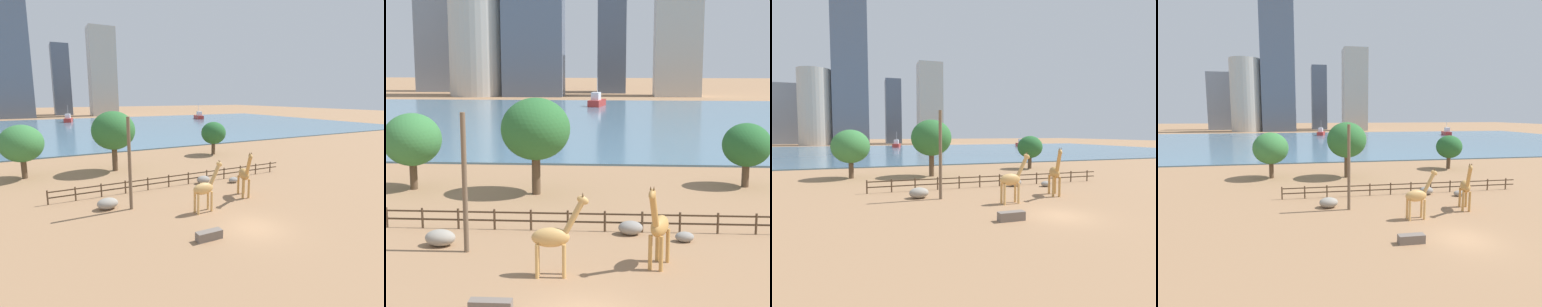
% 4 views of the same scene
% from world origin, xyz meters
% --- Properties ---
extents(ground_plane, '(400.00, 400.00, 0.00)m').
position_xyz_m(ground_plane, '(0.00, 80.00, 0.00)').
color(ground_plane, '#9E7551').
extents(harbor_water, '(180.00, 86.00, 0.20)m').
position_xyz_m(harbor_water, '(0.00, 77.00, 0.10)').
color(harbor_water, slate).
rests_on(harbor_water, ground).
extents(giraffe_tall, '(2.88, 0.89, 4.19)m').
position_xyz_m(giraffe_tall, '(-1.64, 4.40, 1.98)').
color(giraffe_tall, tan).
rests_on(giraffe_tall, ground).
extents(giraffe_companion, '(1.48, 3.02, 4.53)m').
position_xyz_m(giraffe_companion, '(3.52, 6.00, 2.13)').
color(giraffe_companion, '#C18C47').
rests_on(giraffe_companion, ground).
extents(utility_pole, '(0.28, 0.28, 7.70)m').
position_xyz_m(utility_pole, '(-6.83, 7.72, 3.85)').
color(utility_pole, brown).
rests_on(utility_pole, ground).
extents(boulder_near_fence, '(1.48, 1.12, 0.84)m').
position_xyz_m(boulder_near_fence, '(2.24, 11.49, 0.42)').
color(boulder_near_fence, gray).
rests_on(boulder_near_fence, ground).
extents(boulder_by_pole, '(1.73, 1.26, 0.94)m').
position_xyz_m(boulder_by_pole, '(-8.58, 8.64, 0.47)').
color(boulder_by_pole, gray).
rests_on(boulder_by_pole, ground).
extents(boulder_small, '(1.08, 0.79, 0.59)m').
position_xyz_m(boulder_small, '(5.34, 10.29, 0.30)').
color(boulder_small, gray).
rests_on(boulder_small, ground).
extents(feeding_trough, '(1.80, 0.60, 0.60)m').
position_xyz_m(feeding_trough, '(-3.84, 0.00, 0.30)').
color(feeding_trough, '#72665B').
rests_on(feeding_trough, ground).
extents(enclosure_fence, '(26.12, 0.14, 1.30)m').
position_xyz_m(enclosure_fence, '(-0.19, 12.00, 0.76)').
color(enclosure_fence, '#4C3826').
rests_on(enclosure_fence, ground).
extents(tree_left_large, '(3.98, 3.98, 5.29)m').
position_xyz_m(tree_left_large, '(11.98, 25.36, 3.47)').
color(tree_left_large, brown).
rests_on(tree_left_large, ground).
extents(tree_center_broad, '(5.34, 5.34, 7.54)m').
position_xyz_m(tree_center_broad, '(-4.87, 21.68, 5.10)').
color(tree_center_broad, brown).
rests_on(tree_center_broad, ground).
extents(tree_right_tall, '(4.71, 4.71, 6.18)m').
position_xyz_m(tree_right_tall, '(-15.00, 22.76, 4.04)').
color(tree_right_tall, brown).
rests_on(tree_right_tall, ground).
extents(boat_ferry, '(4.13, 7.47, 6.36)m').
position_xyz_m(boat_ferry, '(47.16, 94.47, 1.26)').
color(boat_ferry, '#B22D28').
rests_on(boat_ferry, harbor_water).
extents(boat_sailboat, '(3.78, 7.16, 6.12)m').
position_xyz_m(boat_sailboat, '(-2.87, 102.69, 1.22)').
color(boat_sailboat, '#B22D28').
rests_on(boat_sailboat, harbor_water).
extents(skyline_tower_needle, '(16.20, 9.67, 96.23)m').
position_xyz_m(skyline_tower_needle, '(-21.14, 137.56, 48.12)').
color(skyline_tower_needle, slate).
rests_on(skyline_tower_needle, ground).
extents(skyline_block_central, '(15.25, 8.76, 31.18)m').
position_xyz_m(skyline_block_central, '(-52.71, 159.26, 15.59)').
color(skyline_block_central, gray).
rests_on(skyline_block_central, ground).
extents(skyline_tower_glass, '(15.14, 15.14, 35.31)m').
position_xyz_m(skyline_tower_glass, '(-36.98, 138.38, 17.66)').
color(skyline_tower_glass, '#B7B2A8').
rests_on(skyline_tower_glass, ground).
extents(skyline_block_left, '(8.31, 12.31, 35.44)m').
position_xyz_m(skyline_block_left, '(-0.14, 156.62, 17.72)').
color(skyline_block_left, slate).
rests_on(skyline_block_left, ground).
extents(skyline_block_right, '(12.43, 10.30, 42.37)m').
position_xyz_m(skyline_block_right, '(17.73, 140.33, 21.19)').
color(skyline_block_right, '#B7B2A8').
rests_on(skyline_block_right, ground).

